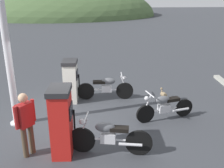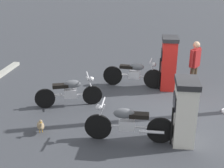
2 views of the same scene
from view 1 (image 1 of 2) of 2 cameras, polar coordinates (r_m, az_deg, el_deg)
The scene contains 10 objects.
ground_plane at distance 8.01m, azimuth -10.49°, elevation -8.29°, with size 120.00×120.00×0.00m, color #383A3F.
fuel_pump_near at distance 6.17m, azimuth -11.12°, elevation -8.18°, with size 0.58×0.75×1.71m.
fuel_pump_far at distance 9.19m, azimuth -9.12°, elevation 0.72°, with size 0.57×0.78×1.51m.
motorcycle_near_pump at distance 6.28m, azimuth -0.67°, elevation -11.56°, with size 2.01×0.67×0.96m.
motorcycle_far_pump at distance 9.33m, azimuth -1.32°, elevation -0.72°, with size 2.05×0.56×0.95m.
motorcycle_extra at distance 8.01m, azimuth 11.57°, elevation -4.88°, with size 1.87×0.68×0.92m.
attendant_person at distance 6.33m, azimuth -18.56°, elevation -7.77°, with size 0.42×0.50×1.59m.
wandering_duck at distance 9.58m, azimuth 11.34°, elevation -2.24°, with size 0.29×0.40×0.42m.
canopy_support_pole at distance 7.65m, azimuth -21.95°, elevation 5.18°, with size 0.40×0.40×4.12m.
distant_hill_main at distance 46.14m, azimuth -11.13°, elevation 14.75°, with size 31.50×25.04×10.69m.
Camera 1 is at (0.84, -7.05, 3.72)m, focal length 41.30 mm.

